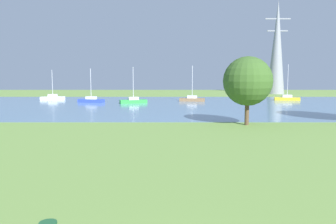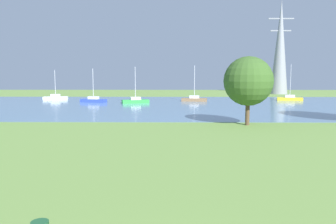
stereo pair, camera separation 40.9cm
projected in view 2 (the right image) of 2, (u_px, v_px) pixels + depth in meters
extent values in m
plane|color=olive|center=(166.00, 136.00, 30.05)|extent=(160.00, 160.00, 0.00)
cube|color=#5A7EA0|center=(169.00, 105.00, 57.86)|extent=(140.00, 40.00, 0.02)
cube|color=green|center=(135.00, 101.00, 61.74)|extent=(5.03, 2.83, 0.60)
cube|color=white|center=(135.00, 98.00, 61.68)|extent=(2.04, 1.57, 0.50)
cylinder|color=silver|center=(135.00, 83.00, 61.37)|extent=(0.10, 0.10, 5.88)
cube|color=brown|center=(194.00, 100.00, 65.59)|extent=(4.97, 2.20, 0.60)
cube|color=white|center=(194.00, 97.00, 65.53)|extent=(1.94, 1.36, 0.50)
cylinder|color=silver|center=(194.00, 82.00, 65.20)|extent=(0.10, 0.10, 6.17)
cube|color=blue|center=(93.00, 101.00, 63.27)|extent=(5.03, 2.80, 0.60)
cube|color=white|center=(93.00, 98.00, 63.21)|extent=(2.04, 1.57, 0.50)
cylinder|color=silver|center=(93.00, 84.00, 62.92)|extent=(0.10, 0.10, 5.60)
cube|color=white|center=(56.00, 98.00, 69.89)|extent=(4.99, 2.36, 0.60)
cube|color=white|center=(56.00, 95.00, 69.83)|extent=(1.97, 1.41, 0.50)
cylinder|color=silver|center=(55.00, 83.00, 69.55)|extent=(0.10, 0.10, 5.36)
cube|color=yellow|center=(290.00, 99.00, 67.48)|extent=(5.01, 2.53, 0.60)
cube|color=white|center=(290.00, 96.00, 67.42)|extent=(2.00, 1.47, 0.50)
cylinder|color=silver|center=(290.00, 81.00, 67.08)|extent=(0.10, 0.10, 6.46)
cylinder|color=brown|center=(247.00, 112.00, 35.91)|extent=(0.44, 0.44, 2.80)
sphere|color=#395D26|center=(248.00, 81.00, 35.55)|extent=(5.13, 5.13, 5.13)
cone|color=gray|center=(280.00, 47.00, 87.58)|extent=(4.40, 4.40, 23.78)
cube|color=gray|center=(281.00, 19.00, 86.76)|extent=(6.40, 0.30, 0.30)
cube|color=gray|center=(281.00, 31.00, 87.11)|extent=(5.20, 0.30, 0.30)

